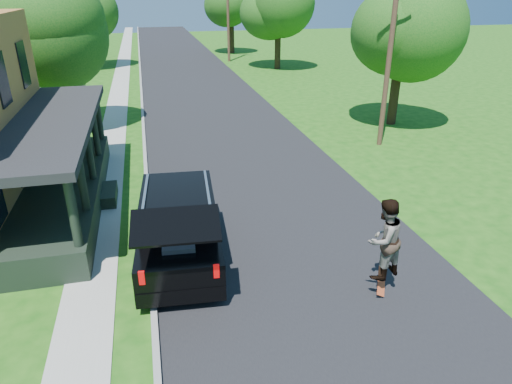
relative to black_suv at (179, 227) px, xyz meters
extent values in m
plane|color=#174F0F|center=(3.20, -1.67, -0.97)|extent=(140.00, 140.00, 0.00)
cube|color=black|center=(3.20, 18.33, -0.97)|extent=(8.00, 120.00, 0.02)
cube|color=gray|center=(-0.85, 18.33, -0.97)|extent=(0.15, 120.00, 0.12)
cube|color=#9D9E95|center=(-2.40, 18.33, -0.97)|extent=(1.30, 120.00, 0.03)
cube|color=black|center=(-3.60, 4.33, -0.52)|extent=(2.40, 10.00, 0.90)
cube|color=black|center=(-3.60, 4.33, 2.03)|extent=(2.60, 10.30, 0.25)
cube|color=#B1A99C|center=(-10.30, 38.33, 1.53)|extent=(8.00, 8.00, 5.00)
cube|color=black|center=(0.00, 0.00, -0.23)|extent=(2.47, 5.12, 0.96)
cube|color=black|center=(0.01, 0.17, 0.53)|extent=(2.16, 3.22, 0.62)
cube|color=black|center=(0.01, 0.17, 0.87)|extent=(2.21, 3.32, 0.09)
cube|color=black|center=(-0.19, -2.42, 1.35)|extent=(2.00, 1.18, 0.43)
cube|color=#323337|center=(-0.12, -1.48, 0.11)|extent=(0.84, 0.74, 0.51)
cube|color=#B7B7BB|center=(-0.82, 0.24, 0.98)|extent=(0.28, 2.73, 0.07)
cube|color=#B7B7BB|center=(0.85, 0.11, 0.98)|extent=(0.28, 2.73, 0.07)
cube|color=#990505|center=(-1.02, -2.39, 0.11)|extent=(0.14, 0.08, 0.34)
cube|color=#990505|center=(0.64, -2.52, 0.11)|extent=(0.14, 0.08, 0.34)
cylinder|color=black|center=(-0.78, 1.71, -0.58)|extent=(0.33, 0.79, 0.77)
cylinder|color=black|center=(1.03, 1.57, -0.58)|extent=(0.33, 0.79, 0.77)
cylinder|color=black|center=(-1.03, -1.56, -0.58)|extent=(0.33, 0.79, 0.77)
cylinder|color=black|center=(0.78, -1.70, -0.58)|extent=(0.33, 0.79, 0.77)
imported|color=black|center=(4.61, -2.86, 0.59)|extent=(1.21, 1.09, 2.06)
cube|color=#9D320D|center=(4.71, -2.83, -0.59)|extent=(0.48, 0.58, 0.67)
cylinder|color=black|center=(-4.77, 13.14, 0.70)|extent=(0.70, 0.70, 3.33)
sphere|color=#40751F|center=(-4.77, 13.14, 4.01)|extent=(6.09, 6.09, 4.93)
sphere|color=#40751F|center=(-4.30, 12.96, 5.10)|extent=(5.28, 5.28, 4.27)
sphere|color=#40751F|center=(-5.36, 13.39, 4.55)|extent=(5.41, 5.41, 4.38)
cylinder|color=black|center=(-5.41, 34.56, 0.64)|extent=(0.75, 0.75, 3.22)
sphere|color=#40751F|center=(-5.41, 34.56, 3.93)|extent=(6.70, 6.70, 5.06)
sphere|color=#40751F|center=(-6.03, 34.72, 4.50)|extent=(5.96, 5.96, 4.50)
cylinder|color=black|center=(12.55, 10.98, 0.39)|extent=(0.54, 0.54, 2.73)
sphere|color=#40751F|center=(12.55, 10.98, 3.34)|extent=(5.19, 5.19, 4.76)
sphere|color=#40751F|center=(12.88, 10.68, 4.40)|extent=(4.50, 4.50, 4.12)
sphere|color=#40751F|center=(12.14, 11.38, 3.87)|extent=(4.62, 4.62, 4.23)
cylinder|color=black|center=(11.42, 29.94, 0.63)|extent=(0.54, 0.54, 3.20)
sphere|color=#40751F|center=(11.42, 29.94, 3.92)|extent=(5.19, 5.19, 5.04)
sphere|color=#40751F|center=(10.97, 30.33, 4.48)|extent=(4.62, 4.62, 4.48)
cylinder|color=black|center=(9.36, 41.28, 0.49)|extent=(0.69, 0.69, 2.91)
sphere|color=#40751F|center=(9.36, 41.28, 3.53)|extent=(6.05, 6.05, 4.79)
sphere|color=#40751F|center=(9.64, 40.88, 4.60)|extent=(5.25, 5.25, 4.15)
sphere|color=#40751F|center=(9.02, 41.80, 4.07)|extent=(5.38, 5.38, 4.25)
cylinder|color=#3C271C|center=(10.20, 7.81, 3.04)|extent=(0.28, 0.28, 8.02)
cylinder|color=#3C271C|center=(7.92, 35.33, 4.21)|extent=(0.30, 0.30, 10.36)
camera|label=1|loc=(-0.53, -11.22, 6.08)|focal=32.00mm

